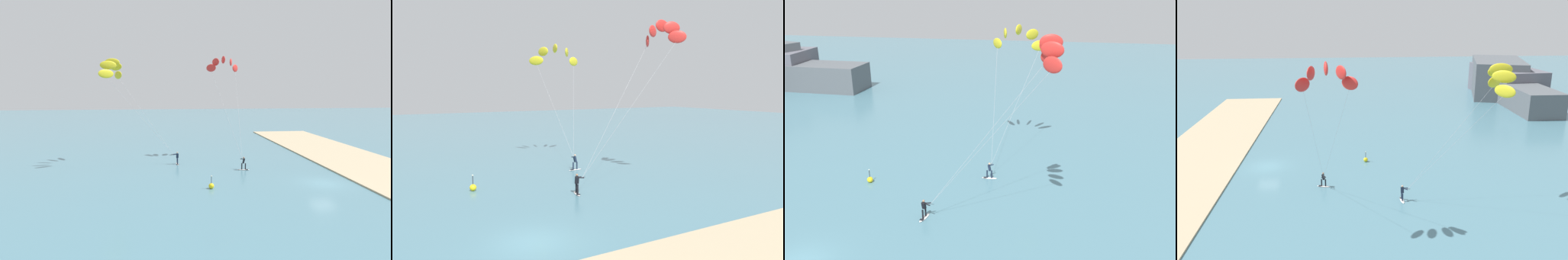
{
  "view_description": "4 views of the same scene",
  "coord_description": "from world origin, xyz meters",
  "views": [
    {
      "loc": [
        -32.9,
        17.21,
        10.3
      ],
      "look_at": [
        5.69,
        13.26,
        5.22
      ],
      "focal_mm": 30.49,
      "sensor_mm": 36.0,
      "label": 1
    },
    {
      "loc": [
        -7.07,
        -18.71,
        8.42
      ],
      "look_at": [
        9.47,
        10.61,
        4.73
      ],
      "focal_mm": 34.09,
      "sensor_mm": 36.0,
      "label": 2
    },
    {
      "loc": [
        16.26,
        -20.06,
        17.86
      ],
      "look_at": [
        10.65,
        9.67,
        7.0
      ],
      "focal_mm": 37.25,
      "sensor_mm": 36.0,
      "label": 3
    },
    {
      "loc": [
        46.33,
        9.07,
        18.4
      ],
      "look_at": [
        6.74,
        12.51,
        6.42
      ],
      "focal_mm": 36.22,
      "sensor_mm": 36.0,
      "label": 4
    }
  ],
  "objects": [
    {
      "name": "kitesurfer_nearshore",
      "position": [
        15.41,
        8.07,
        13.02
      ],
      "size": [
        10.6,
        5.0,
        14.76
      ],
      "color": "white",
      "rests_on": "ground"
    },
    {
      "name": "kitesurfer_mid_water",
      "position": [
        12.1,
        23.29,
        12.23
      ],
      "size": [
        6.28,
        10.02,
        14.0
      ],
      "color": "white",
      "rests_on": "ground"
    },
    {
      "name": "marker_buoy",
      "position": [
        -0.59,
        12.27,
        0.3
      ],
      "size": [
        0.56,
        0.56,
        1.38
      ],
      "color": "yellow",
      "rests_on": "ground"
    }
  ]
}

